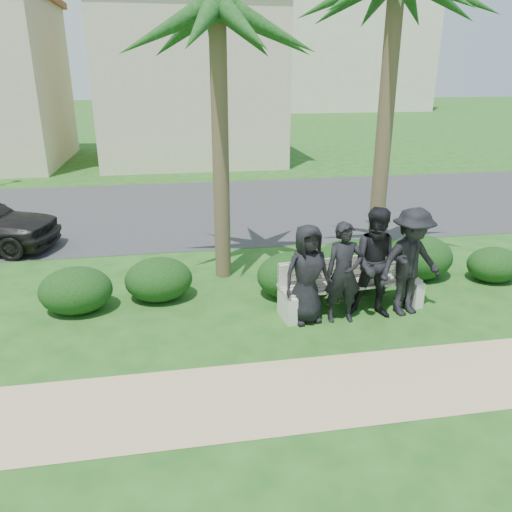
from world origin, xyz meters
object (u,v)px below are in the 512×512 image
Objects in this scene: man_d at (410,262)px; palm_left at (217,13)px; park_bench at (351,288)px; man_b at (344,273)px; man_c at (378,264)px; man_a at (307,274)px.

man_d is 0.32× the size of palm_left.
man_b reaches higher than park_bench.
park_bench is 1.52× the size of man_b.
man_b is 0.90× the size of man_c.
palm_left is at bearing 129.34° from man_d.
palm_left is (-2.36, 2.30, 3.98)m from man_c.
man_a is 4.82m from palm_left.
man_b is at bearing 170.37° from man_d.
man_a is at bearing -168.48° from park_bench.
man_c is at bearing -13.31° from man_a.
man_c reaches higher than man_b.
man_c reaches higher than park_bench.
man_a is 0.60m from man_b.
man_d is at bearing -12.36° from man_a.
man_d reaches higher than park_bench.
man_c is 0.58m from man_d.
man_a is 1.22m from man_c.
man_c is (0.62, 0.06, 0.10)m from man_b.
man_d is (1.20, 0.07, 0.09)m from man_b.
man_a is 0.98× the size of man_b.
man_b is 1.20m from man_d.
man_b is (-0.30, -0.38, 0.46)m from park_bench.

